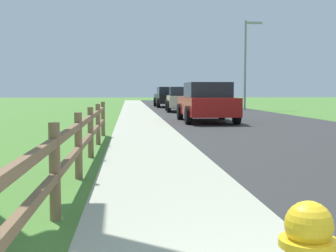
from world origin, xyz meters
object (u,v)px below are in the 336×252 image
object	(u,v)px
parked_suv_red	(207,102)
parked_car_beige	(183,99)
parked_car_black	(168,97)
street_lamp	(247,57)

from	to	relation	value
parked_suv_red	parked_car_beige	distance (m)	9.33
parked_suv_red	parked_car_black	bearing A→B (deg)	90.41
parked_suv_red	parked_car_black	size ratio (longest dim) A/B	0.93
parked_suv_red	parked_car_beige	bearing A→B (deg)	89.07
parked_suv_red	street_lamp	distance (m)	12.87
parked_car_beige	parked_car_black	distance (m)	7.73
parked_suv_red	parked_car_beige	size ratio (longest dim) A/B	1.08
street_lamp	parked_car_black	bearing A→B (deg)	131.84
parked_car_black	street_lamp	xyz separation A→B (m)	(4.84, -5.41, 2.76)
parked_car_beige	parked_car_black	size ratio (longest dim) A/B	0.86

